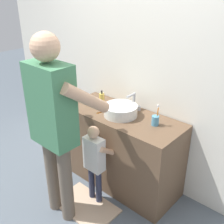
{
  "coord_description": "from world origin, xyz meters",
  "views": [
    {
      "loc": [
        1.6,
        -1.64,
        2.09
      ],
      "look_at": [
        0.0,
        0.15,
        0.94
      ],
      "focal_mm": 43.8,
      "sensor_mm": 36.0,
      "label": 1
    }
  ],
  "objects_px": {
    "adult_parent": "(54,116)",
    "soap_bottle": "(102,99)",
    "child_toddler": "(95,158)",
    "toothbrush_cup": "(155,120)"
  },
  "relations": [
    {
      "from": "child_toddler",
      "to": "adult_parent",
      "type": "bearing_deg",
      "value": -113.19
    },
    {
      "from": "toothbrush_cup",
      "to": "child_toddler",
      "type": "bearing_deg",
      "value": -130.65
    },
    {
      "from": "toothbrush_cup",
      "to": "soap_bottle",
      "type": "bearing_deg",
      "value": 179.17
    },
    {
      "from": "child_toddler",
      "to": "adult_parent",
      "type": "relative_size",
      "value": 0.5
    },
    {
      "from": "soap_bottle",
      "to": "child_toddler",
      "type": "bearing_deg",
      "value": -53.9
    },
    {
      "from": "adult_parent",
      "to": "soap_bottle",
      "type": "bearing_deg",
      "value": 103.72
    },
    {
      "from": "soap_bottle",
      "to": "child_toddler",
      "type": "xyz_separation_m",
      "value": [
        0.33,
        -0.45,
        -0.4
      ]
    },
    {
      "from": "toothbrush_cup",
      "to": "child_toddler",
      "type": "relative_size",
      "value": 0.24
    },
    {
      "from": "soap_bottle",
      "to": "child_toddler",
      "type": "distance_m",
      "value": 0.68
    },
    {
      "from": "toothbrush_cup",
      "to": "adult_parent",
      "type": "distance_m",
      "value": 0.94
    }
  ]
}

